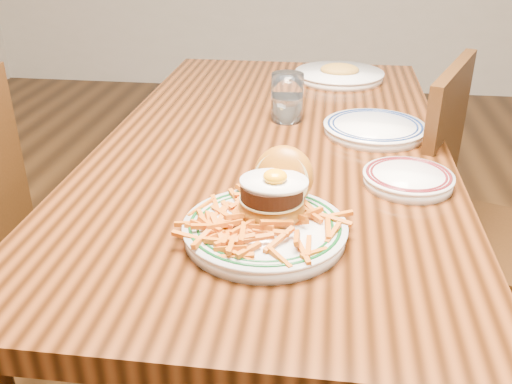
# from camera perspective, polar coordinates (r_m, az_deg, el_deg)

# --- Properties ---
(floor) EXTENTS (6.00, 6.00, 0.00)m
(floor) POSITION_cam_1_polar(r_m,az_deg,el_deg) (1.85, 1.48, -16.88)
(floor) COLOR black
(floor) RESTS_ON ground
(table) EXTENTS (0.85, 1.60, 0.75)m
(table) POSITION_cam_1_polar(r_m,az_deg,el_deg) (1.48, 1.79, 2.07)
(table) COLOR black
(table) RESTS_ON floor
(chair_right) EXTENTS (0.55, 0.55, 0.92)m
(chair_right) POSITION_cam_1_polar(r_m,az_deg,el_deg) (1.69, 21.26, -2.96)
(chair_right) COLOR #381E0B
(chair_right) RESTS_ON floor
(main_plate) EXTENTS (0.29, 0.31, 0.14)m
(main_plate) POSITION_cam_1_polar(r_m,az_deg,el_deg) (1.01, 1.23, -2.27)
(main_plate) COLOR white
(main_plate) RESTS_ON table
(side_plate) EXTENTS (0.19, 0.19, 0.03)m
(side_plate) POSITION_cam_1_polar(r_m,az_deg,el_deg) (1.24, 14.97, 1.38)
(side_plate) COLOR white
(side_plate) RESTS_ON table
(rear_plate) EXTENTS (0.26, 0.26, 0.03)m
(rear_plate) POSITION_cam_1_polar(r_m,az_deg,el_deg) (1.50, 11.78, 6.30)
(rear_plate) COLOR white
(rear_plate) RESTS_ON table
(water_glass) EXTENTS (0.09, 0.09, 0.13)m
(water_glass) POSITION_cam_1_polar(r_m,az_deg,el_deg) (1.56, 3.13, 9.16)
(water_glass) COLOR white
(water_glass) RESTS_ON table
(far_plate) EXTENTS (0.30, 0.30, 0.05)m
(far_plate) POSITION_cam_1_polar(r_m,az_deg,el_deg) (1.98, 8.33, 11.56)
(far_plate) COLOR white
(far_plate) RESTS_ON table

